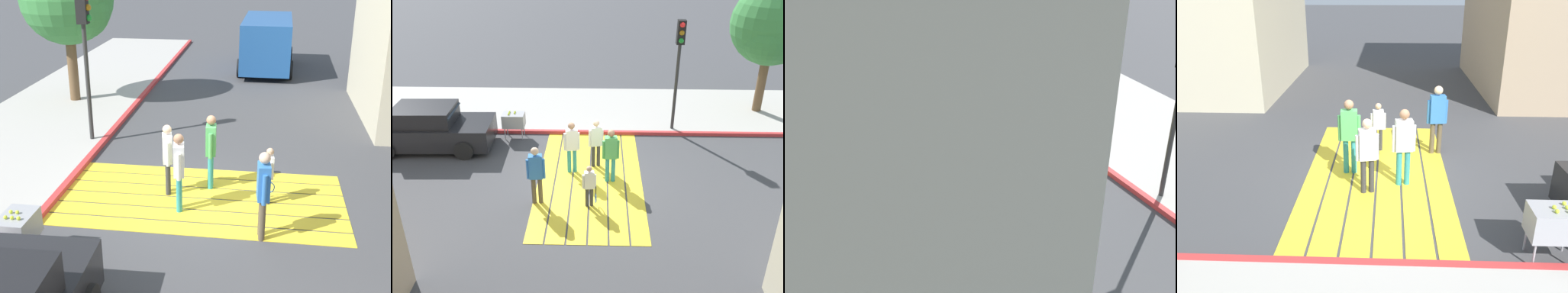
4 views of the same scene
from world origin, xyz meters
TOP-DOWN VIEW (x-y plane):
  - ground_plane at (0.00, 0.00)m, footprint 120.00×120.00m
  - crosswalk_stripes at (0.00, 0.00)m, footprint 6.40×3.25m
  - curb_painted at (-3.25, 0.00)m, footprint 0.16×40.00m
  - van_down_street at (1.29, 13.22)m, footprint 2.46×5.25m
  - traffic_light_corner at (-3.58, 3.10)m, footprint 0.39×0.28m
  - street_tree at (-5.42, 6.89)m, footprint 3.20×3.20m
  - tennis_ball_cart at (-2.90, -2.90)m, footprint 0.56×0.80m
  - pedestrian_adult_lead at (1.37, -1.48)m, footprint 0.27×0.52m
  - pedestrian_adult_trailing at (0.14, 0.63)m, footprint 0.25×0.52m
  - pedestrian_adult_side at (-0.40, -0.59)m, footprint 0.28×0.51m
  - pedestrian_teen_behind at (-0.79, 0.18)m, footprint 0.29×0.48m
  - pedestrian_child_with_racket at (1.49, 0.02)m, footprint 0.28×0.41m

SIDE VIEW (x-z plane):
  - ground_plane at x=0.00m, z-range 0.00..0.00m
  - crosswalk_stripes at x=0.00m, z-range 0.00..0.01m
  - curb_painted at x=-3.25m, z-range 0.00..0.13m
  - tennis_ball_cart at x=-2.90m, z-range 0.19..1.21m
  - pedestrian_child_with_racket at x=1.49m, z-range 0.08..1.39m
  - pedestrian_teen_behind at x=-0.79m, z-range 0.14..1.80m
  - pedestrian_adult_side at x=-0.40m, z-range 0.14..1.90m
  - pedestrian_adult_trailing at x=0.14m, z-range 0.15..1.93m
  - pedestrian_adult_lead at x=1.37m, z-range 0.15..1.95m
  - van_down_street at x=1.29m, z-range 0.10..2.45m
  - traffic_light_corner at x=-3.58m, z-range 0.92..5.16m
  - street_tree at x=-5.42m, z-range 0.97..6.29m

